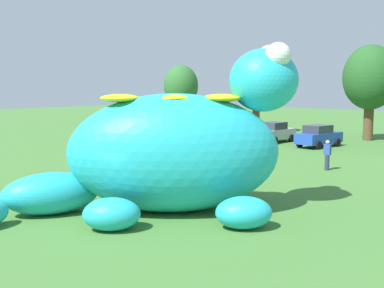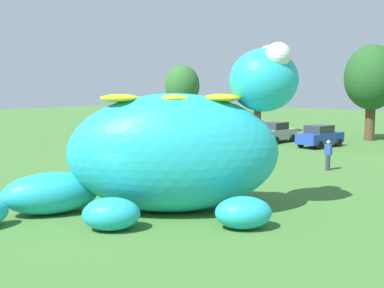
{
  "view_description": "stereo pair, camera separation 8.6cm",
  "coord_description": "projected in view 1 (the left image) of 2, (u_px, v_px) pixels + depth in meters",
  "views": [
    {
      "loc": [
        13.93,
        -11.09,
        4.8
      ],
      "look_at": [
        1.13,
        2.81,
        2.5
      ],
      "focal_mm": 45.46,
      "sensor_mm": 36.0,
      "label": 1
    },
    {
      "loc": [
        14.0,
        -11.03,
        4.8
      ],
      "look_at": [
        1.13,
        2.81,
        2.5
      ],
      "focal_mm": 45.46,
      "sensor_mm": 36.0,
      "label": 2
    }
  ],
  "objects": [
    {
      "name": "spectator_near_inflatable",
      "position": [
        327.0,
        155.0,
        27.45
      ],
      "size": [
        0.38,
        0.26,
        1.71
      ],
      "color": "#2D334C",
      "rests_on": "ground"
    },
    {
      "name": "giant_inflatable_creature",
      "position": [
        174.0,
        151.0,
        18.31
      ],
      "size": [
        9.09,
        11.7,
        6.35
      ],
      "color": "#23B2C6",
      "rests_on": "ground"
    },
    {
      "name": "tree_left",
      "position": [
        256.0,
        85.0,
        48.68
      ],
      "size": [
        4.12,
        4.12,
        7.31
      ],
      "color": "brown",
      "rests_on": "ground"
    },
    {
      "name": "tree_mid_left",
      "position": [
        370.0,
        78.0,
        41.78
      ],
      "size": [
        4.65,
        4.65,
        8.25
      ],
      "color": "brown",
      "rests_on": "ground"
    },
    {
      "name": "spectator_by_cars",
      "position": [
        162.0,
        145.0,
        32.35
      ],
      "size": [
        0.38,
        0.26,
        1.71
      ],
      "color": "#726656",
      "rests_on": "ground"
    },
    {
      "name": "spectator_mid_field",
      "position": [
        198.0,
        148.0,
        30.5
      ],
      "size": [
        0.38,
        0.26,
        1.71
      ],
      "color": "#2D334C",
      "rests_on": "ground"
    },
    {
      "name": "tree_far_left",
      "position": [
        181.0,
        86.0,
        56.44
      ],
      "size": [
        4.01,
        4.01,
        7.12
      ],
      "color": "brown",
      "rests_on": "ground"
    },
    {
      "name": "car_silver",
      "position": [
        274.0,
        132.0,
        40.71
      ],
      "size": [
        1.94,
        4.1,
        1.72
      ],
      "color": "#B7BABF",
      "rests_on": "ground"
    },
    {
      "name": "car_red",
      "position": [
        232.0,
        129.0,
        43.56
      ],
      "size": [
        2.22,
        4.24,
        1.72
      ],
      "color": "red",
      "rests_on": "ground"
    },
    {
      "name": "car_blue",
      "position": [
        319.0,
        136.0,
        37.71
      ],
      "size": [
        2.28,
        4.26,
        1.72
      ],
      "color": "#2347B7",
      "rests_on": "ground"
    },
    {
      "name": "ground_plane",
      "position": [
        118.0,
        215.0,
        18.05
      ],
      "size": [
        160.0,
        160.0,
        0.0
      ],
      "primitive_type": "plane",
      "color": "#427533"
    }
  ]
}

